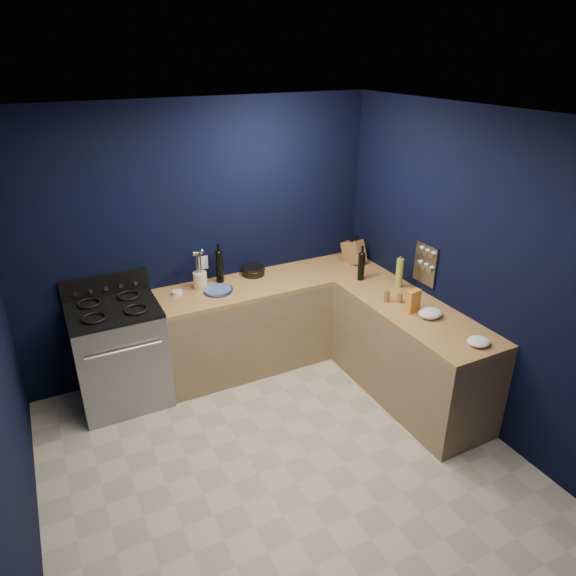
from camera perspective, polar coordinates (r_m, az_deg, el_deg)
floor at (r=4.29m, az=-0.54°, el=-19.01°), size 3.50×3.50×0.02m
ceiling at (r=3.10m, az=-0.75°, el=18.28°), size 3.50×3.50×0.02m
wall_back at (r=5.02m, az=-9.61°, el=5.19°), size 3.50×0.02×2.60m
wall_right at (r=4.49m, az=19.93°, el=1.60°), size 0.02×3.50×2.60m
wall_front at (r=2.38m, az=19.99°, el=-21.64°), size 3.50×0.02×2.60m
cab_back at (r=5.29m, az=-1.65°, el=-3.70°), size 2.30×0.63×0.86m
top_back at (r=5.09m, az=-1.71°, el=0.74°), size 2.30×0.63×0.04m
cab_right at (r=4.86m, az=13.34°, el=-7.29°), size 0.63×1.67×0.86m
top_right at (r=4.64m, az=13.89°, el=-2.59°), size 0.63×1.67×0.04m
gas_range at (r=4.91m, az=-18.08°, el=-7.19°), size 0.76×0.66×0.92m
oven_door at (r=4.64m, az=-17.35°, el=-9.20°), size 0.59×0.02×0.42m
cooktop at (r=4.68m, az=-18.84°, el=-2.25°), size 0.76×0.66×0.03m
backguard at (r=4.91m, az=-19.60°, el=0.29°), size 0.76×0.06×0.20m
spice_panel at (r=4.88m, az=14.98°, el=2.58°), size 0.02×0.28×0.38m
wall_outlet at (r=5.07m, az=-9.36°, el=2.78°), size 0.09×0.02×0.13m
plate_stack at (r=4.86m, az=-7.77°, el=-0.27°), size 0.30×0.30×0.03m
ramekin at (r=4.87m, az=-12.16°, el=-0.52°), size 0.12×0.12×0.04m
utensil_crock at (r=4.93m, az=-9.69°, el=0.83°), size 0.17×0.17×0.16m
wine_bottle_back at (r=5.01m, az=-7.59°, el=2.29°), size 0.08×0.08×0.31m
lemon_basket at (r=5.18m, az=-3.86°, el=1.91°), size 0.30×0.30×0.09m
knife_block at (r=5.48m, az=7.30°, el=3.96°), size 0.20×0.31×0.29m
wine_bottle_right at (r=5.08m, az=8.11°, el=2.33°), size 0.08×0.08×0.27m
oil_bottle at (r=4.97m, az=12.21°, el=1.63°), size 0.07×0.07×0.29m
spice_jar_near at (r=4.70m, az=10.87°, el=-0.87°), size 0.05×0.05×0.11m
spice_jar_far at (r=4.71m, az=12.26°, el=-1.07°), size 0.05×0.05×0.09m
crouton_bag at (r=4.56m, az=13.67°, el=-1.41°), size 0.15×0.09×0.20m
towel_front at (r=4.53m, az=15.46°, el=-2.71°), size 0.26×0.24×0.07m
towel_end at (r=4.24m, az=20.34°, el=-5.58°), size 0.21×0.19×0.06m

